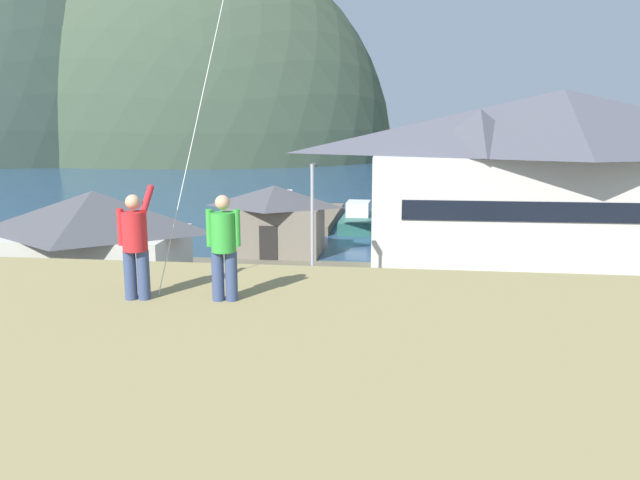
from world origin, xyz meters
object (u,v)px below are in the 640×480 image
Objects in this scene: parked_car_mid_row_near at (638,369)px; storage_shed_near_lot at (96,253)px; moored_boat_wharfside at (282,206)px; parked_car_front_row_silver at (399,300)px; parking_light_pole at (313,219)px; storage_shed_waterside at (275,218)px; person_kite_flyer at (135,243)px; parked_car_lone_by_shed at (359,353)px; person_companion at (224,245)px; parked_car_corner_spot at (243,294)px; wharf_dock at (318,218)px; moored_boat_outer_mooring at (359,219)px; parked_car_front_row_end at (562,312)px; harbor_lodge at (559,170)px.

storage_shed_near_lot is at bearing 163.81° from parked_car_mid_row_near.
moored_boat_wharfside reaches higher than parked_car_front_row_silver.
parking_light_pole is (8.58, 4.64, 0.90)m from storage_shed_near_lot.
storage_shed_waterside is at bearing 111.86° from parking_light_pole.
storage_shed_waterside is 29.37m from person_kite_flyer.
parked_car_lone_by_shed is 2.45× the size of person_companion.
person_kite_flyer is at bearing -81.76° from parked_car_corner_spot.
wharf_dock is at bearing 93.37° from person_kite_flyer.
storage_shed_waterside is 3.42× the size of person_kite_flyer.
parking_light_pole is at bearing -83.15° from wharf_dock.
person_kite_flyer reaches higher than moored_boat_wharfside.
moored_boat_wharfside is 1.98× the size of parked_car_lone_by_shed.
parked_car_mid_row_near is at bearing -70.69° from moored_boat_outer_mooring.
wharf_dock is at bearing 96.85° from parking_light_pole.
person_kite_flyer reaches higher than parked_car_front_row_silver.
parked_car_lone_by_shed is 10.87m from parking_light_pole.
parked_car_lone_by_shed is (9.19, -35.37, 0.34)m from moored_boat_wharfside.
storage_shed_waterside reaches higher than parked_car_lone_by_shed.
parked_car_corner_spot and parked_car_mid_row_near have the same top height.
storage_shed_near_lot is 1.00× the size of moored_boat_outer_mooring.
parked_car_mid_row_near is 2.43× the size of person_companion.
person_companion is at bearing -86.26° from parking_light_pole.
storage_shed_near_lot reaches higher than wharf_dock.
wharf_dock is 22.12m from parking_light_pole.
person_companion is (0.31, -38.65, 5.74)m from moored_boat_outer_mooring.
person_companion is at bearing 4.23° from person_kite_flyer.
parked_car_mid_row_near is at bearing -25.53° from parked_car_corner_spot.
parked_car_mid_row_near is (14.99, -19.60, -1.17)m from storage_shed_waterside.
wharf_dock is at bearing 116.31° from parked_car_front_row_end.
moored_boat_wharfside is 9.51m from moored_boat_outer_mooring.
storage_shed_waterside reaches higher than parked_car_corner_spot.
moored_boat_wharfside is at bearing 85.58° from storage_shed_near_lot.
moored_boat_wharfside is at bearing 99.56° from person_companion.
person_kite_flyer reaches higher than storage_shed_near_lot.
moored_boat_wharfside is 45.70m from person_kite_flyer.
parked_car_corner_spot is 1.00× the size of parked_car_mid_row_near.
harbor_lodge reaches higher than parking_light_pole.
storage_shed_waterside is 3.65× the size of person_companion.
parked_car_corner_spot is at bearing 154.47° from parked_car_mid_row_near.
parked_car_front_row_end is (16.74, -30.00, 0.34)m from moored_boat_wharfside.
parked_car_corner_spot is 1.00× the size of parked_car_front_row_end.
parked_car_front_row_silver is (12.72, 0.75, -1.79)m from storage_shed_near_lot.
storage_shed_near_lot is at bearing -109.51° from storage_shed_waterside.
wharf_dock is at bearing 90.32° from parked_car_corner_spot.
harbor_lodge is 20.55m from wharf_dock.
wharf_dock is 6.89× the size of person_kite_flyer.
wharf_dock is at bearing -44.14° from moored_boat_wharfside.
harbor_lodge is at bearing 78.32° from parked_car_front_row_end.
person_kite_flyer is (3.51, -28.85, 4.24)m from storage_shed_waterside.
moored_boat_wharfside is (-19.78, 15.27, -4.64)m from harbor_lodge.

